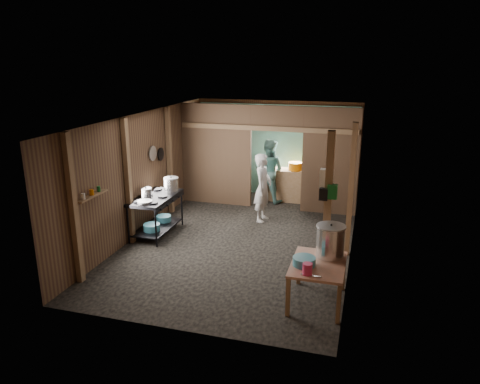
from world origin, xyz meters
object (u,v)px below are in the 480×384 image
(pink_bucket, at_px, (307,269))
(cook, at_px, (263,188))
(stove_pot_large, at_px, (171,185))
(stock_pot, at_px, (330,242))
(yellow_tub, at_px, (295,166))
(gas_range, at_px, (156,215))
(prep_table, at_px, (317,283))

(pink_bucket, height_order, cook, cook)
(stove_pot_large, xyz_separation_m, cook, (1.85, 1.01, -0.20))
(stock_pot, bearing_deg, pink_bucket, -109.24)
(stove_pot_large, bearing_deg, stock_pot, -29.53)
(stock_pot, height_order, cook, cook)
(stock_pot, relative_size, yellow_tub, 1.46)
(stock_pot, height_order, yellow_tub, stock_pot)
(pink_bucket, relative_size, cook, 0.11)
(gas_range, relative_size, prep_table, 1.29)
(stove_pot_large, height_order, yellow_tub, stove_pot_large)
(stove_pot_large, distance_m, yellow_tub, 3.58)
(gas_range, height_order, stock_pot, stock_pot)
(cook, bearing_deg, stock_pot, -144.56)
(gas_range, distance_m, prep_table, 4.19)
(yellow_tub, bearing_deg, stock_pot, -74.27)
(gas_range, height_order, yellow_tub, yellow_tub)
(prep_table, xyz_separation_m, cook, (-1.69, 3.41, 0.47))
(stock_pot, xyz_separation_m, pink_bucket, (-0.26, -0.73, -0.16))
(gas_range, relative_size, pink_bucket, 8.35)
(prep_table, height_order, cook, cook)
(gas_range, height_order, stove_pot_large, stove_pot_large)
(stock_pot, xyz_separation_m, yellow_tub, (-1.36, 4.81, 0.03))
(pink_bucket, xyz_separation_m, cook, (-1.57, 3.82, 0.05))
(stove_pot_large, xyz_separation_m, yellow_tub, (2.33, 2.73, -0.05))
(gas_range, relative_size, stock_pot, 2.68)
(stove_pot_large, height_order, cook, cook)
(gas_range, bearing_deg, prep_table, -27.54)
(stock_pot, relative_size, pink_bucket, 3.12)
(gas_range, relative_size, stove_pot_large, 4.38)
(gas_range, xyz_separation_m, yellow_tub, (2.50, 3.19, 0.52))
(gas_range, height_order, pink_bucket, gas_range)
(gas_range, height_order, prep_table, gas_range)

